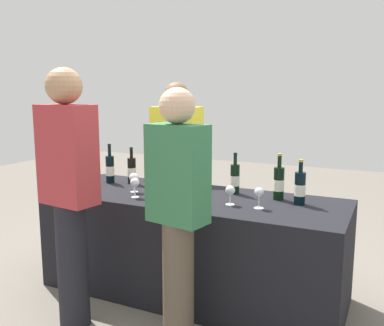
{
  "coord_description": "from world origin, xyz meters",
  "views": [
    {
      "loc": [
        1.34,
        -2.8,
        1.54
      ],
      "look_at": [
        0.0,
        0.0,
        1.01
      ],
      "focal_mm": 40.02,
      "sensor_mm": 36.0,
      "label": 1
    }
  ],
  "objects_px": {
    "wine_glass_5": "(259,193)",
    "guest_0": "(69,188)",
    "wine_glass_1": "(135,183)",
    "wine_glass_2": "(149,184)",
    "wine_bottle_1": "(132,170)",
    "wine_glass_0": "(134,178)",
    "wine_bottle_0": "(110,169)",
    "menu_board": "(182,203)",
    "wine_bottle_3": "(279,183)",
    "wine_bottle_4": "(300,188)",
    "wine_glass_4": "(230,191)",
    "guest_1": "(178,208)",
    "wine_bottle_2": "(235,179)",
    "server_pouring": "(177,166)",
    "wine_glass_3": "(191,189)"
  },
  "relations": [
    {
      "from": "wine_glass_5",
      "to": "guest_0",
      "type": "bearing_deg",
      "value": -148.61
    },
    {
      "from": "wine_glass_1",
      "to": "wine_glass_5",
      "type": "bearing_deg",
      "value": 6.7
    },
    {
      "from": "guest_0",
      "to": "wine_glass_4",
      "type": "bearing_deg",
      "value": 44.82
    },
    {
      "from": "wine_glass_5",
      "to": "menu_board",
      "type": "bearing_deg",
      "value": 133.91
    },
    {
      "from": "wine_glass_0",
      "to": "wine_bottle_2",
      "type": "bearing_deg",
      "value": 22.24
    },
    {
      "from": "wine_bottle_4",
      "to": "wine_glass_0",
      "type": "xyz_separation_m",
      "value": [
        -1.23,
        -0.19,
        -0.01
      ]
    },
    {
      "from": "server_pouring",
      "to": "wine_bottle_1",
      "type": "bearing_deg",
      "value": 66.31
    },
    {
      "from": "wine_glass_0",
      "to": "guest_0",
      "type": "xyz_separation_m",
      "value": [
        -0.04,
        -0.67,
        0.05
      ]
    },
    {
      "from": "wine_bottle_0",
      "to": "wine_bottle_4",
      "type": "relative_size",
      "value": 1.06
    },
    {
      "from": "server_pouring",
      "to": "guest_1",
      "type": "xyz_separation_m",
      "value": [
        0.66,
        -1.24,
        -0.01
      ]
    },
    {
      "from": "wine_glass_3",
      "to": "guest_0",
      "type": "relative_size",
      "value": 0.07
    },
    {
      "from": "wine_glass_4",
      "to": "guest_1",
      "type": "xyz_separation_m",
      "value": [
        -0.13,
        -0.52,
        -0.0
      ]
    },
    {
      "from": "wine_glass_4",
      "to": "menu_board",
      "type": "distance_m",
      "value": 1.69
    },
    {
      "from": "wine_bottle_1",
      "to": "wine_bottle_3",
      "type": "distance_m",
      "value": 1.26
    },
    {
      "from": "wine_bottle_0",
      "to": "wine_glass_3",
      "type": "distance_m",
      "value": 0.93
    },
    {
      "from": "wine_glass_5",
      "to": "server_pouring",
      "type": "distance_m",
      "value": 1.23
    },
    {
      "from": "wine_bottle_0",
      "to": "wine_bottle_4",
      "type": "distance_m",
      "value": 1.6
    },
    {
      "from": "wine_bottle_1",
      "to": "wine_glass_0",
      "type": "relative_size",
      "value": 2.03
    },
    {
      "from": "wine_bottle_3",
      "to": "wine_bottle_4",
      "type": "bearing_deg",
      "value": -22.88
    },
    {
      "from": "wine_glass_5",
      "to": "menu_board",
      "type": "height_order",
      "value": "wine_glass_5"
    },
    {
      "from": "server_pouring",
      "to": "wine_bottle_4",
      "type": "bearing_deg",
      "value": 159.33
    },
    {
      "from": "wine_bottle_2",
      "to": "wine_glass_3",
      "type": "distance_m",
      "value": 0.4
    },
    {
      "from": "wine_glass_1",
      "to": "wine_glass_2",
      "type": "xyz_separation_m",
      "value": [
        0.09,
        0.05,
        -0.01
      ]
    },
    {
      "from": "wine_glass_0",
      "to": "wine_glass_4",
      "type": "relative_size",
      "value": 1.11
    },
    {
      "from": "wine_glass_4",
      "to": "wine_glass_5",
      "type": "height_order",
      "value": "wine_glass_5"
    },
    {
      "from": "wine_bottle_0",
      "to": "server_pouring",
      "type": "relative_size",
      "value": 0.21
    },
    {
      "from": "wine_glass_2",
      "to": "wine_bottle_2",
      "type": "bearing_deg",
      "value": 35.76
    },
    {
      "from": "wine_bottle_3",
      "to": "wine_bottle_2",
      "type": "bearing_deg",
      "value": 174.65
    },
    {
      "from": "guest_1",
      "to": "wine_bottle_0",
      "type": "bearing_deg",
      "value": 155.13
    },
    {
      "from": "wine_bottle_0",
      "to": "wine_bottle_2",
      "type": "height_order",
      "value": "wine_bottle_0"
    },
    {
      "from": "wine_bottle_4",
      "to": "wine_glass_0",
      "type": "bearing_deg",
      "value": -171.12
    },
    {
      "from": "wine_bottle_1",
      "to": "wine_bottle_4",
      "type": "height_order",
      "value": "wine_bottle_4"
    },
    {
      "from": "wine_glass_3",
      "to": "server_pouring",
      "type": "bearing_deg",
      "value": 124.29
    },
    {
      "from": "guest_0",
      "to": "wine_bottle_4",
      "type": "bearing_deg",
      "value": 41.68
    },
    {
      "from": "wine_bottle_1",
      "to": "wine_bottle_2",
      "type": "height_order",
      "value": "wine_bottle_2"
    },
    {
      "from": "wine_bottle_0",
      "to": "server_pouring",
      "type": "bearing_deg",
      "value": 51.82
    },
    {
      "from": "wine_bottle_2",
      "to": "wine_glass_2",
      "type": "bearing_deg",
      "value": -144.24
    },
    {
      "from": "wine_glass_3",
      "to": "guest_1",
      "type": "relative_size",
      "value": 0.08
    },
    {
      "from": "wine_bottle_1",
      "to": "guest_0",
      "type": "xyz_separation_m",
      "value": [
        0.15,
        -0.93,
        0.05
      ]
    },
    {
      "from": "wine_bottle_0",
      "to": "menu_board",
      "type": "relative_size",
      "value": 0.47
    },
    {
      "from": "wine_glass_0",
      "to": "menu_board",
      "type": "bearing_deg",
      "value": 99.68
    },
    {
      "from": "wine_bottle_2",
      "to": "wine_bottle_3",
      "type": "relative_size",
      "value": 0.94
    },
    {
      "from": "wine_bottle_0",
      "to": "wine_glass_5",
      "type": "distance_m",
      "value": 1.4
    },
    {
      "from": "wine_bottle_3",
      "to": "wine_glass_0",
      "type": "distance_m",
      "value": 1.1
    },
    {
      "from": "wine_glass_2",
      "to": "menu_board",
      "type": "relative_size",
      "value": 0.19
    },
    {
      "from": "wine_bottle_1",
      "to": "wine_bottle_2",
      "type": "xyz_separation_m",
      "value": [
        0.91,
        0.03,
        0.0
      ]
    },
    {
      "from": "wine_glass_5",
      "to": "wine_glass_3",
      "type": "bearing_deg",
      "value": -177.77
    },
    {
      "from": "wine_bottle_1",
      "to": "wine_bottle_3",
      "type": "xyz_separation_m",
      "value": [
        1.26,
        0.0,
        0.01
      ]
    },
    {
      "from": "wine_bottle_4",
      "to": "server_pouring",
      "type": "distance_m",
      "value": 1.32
    },
    {
      "from": "wine_bottle_0",
      "to": "wine_glass_2",
      "type": "xyz_separation_m",
      "value": [
        0.56,
        -0.29,
        -0.02
      ]
    }
  ]
}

